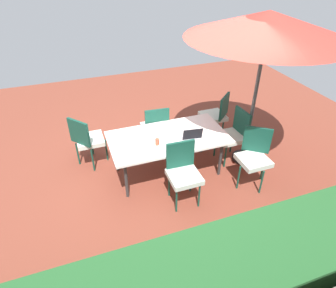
{
  "coord_description": "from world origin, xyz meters",
  "views": [
    {
      "loc": [
        1.37,
        3.83,
        3.36
      ],
      "look_at": [
        0.0,
        0.0,
        0.6
      ],
      "focal_mm": 31.54,
      "sensor_mm": 36.0,
      "label": 1
    }
  ],
  "objects": [
    {
      "name": "chair_southwest",
      "position": [
        -1.29,
        -0.74,
        0.55
      ],
      "size": [
        0.59,
        0.59,
        0.98
      ],
      "rotation": [
        0.0,
        0.0,
        0.74
      ],
      "color": "silver",
      "rests_on": "ground_plane"
    },
    {
      "name": "laptop",
      "position": [
        -0.34,
        0.17,
        0.79
      ],
      "size": [
        0.35,
        0.29,
        0.21
      ],
      "rotation": [
        0.0,
        0.0,
        -0.13
      ],
      "color": "#B7B7BC",
      "rests_on": "dining_table"
    },
    {
      "name": "hedge_row",
      "position": [
        0.0,
        2.52,
        0.54
      ],
      "size": [
        6.3,
        0.83,
        1.08
      ],
      "primitive_type": "cube",
      "color": "#235628",
      "rests_on": "ground_plane"
    },
    {
      "name": "ground_plane",
      "position": [
        0.0,
        0.0,
        -0.01
      ],
      "size": [
        10.0,
        10.0,
        0.02
      ],
      "primitive_type": "cube",
      "color": "brown"
    },
    {
      "name": "patio_umbrella",
      "position": [
        -1.48,
        0.12,
        2.4
      ],
      "size": [
        2.44,
        2.44,
        2.6
      ],
      "color": "#4C4C4C",
      "rests_on": "ground_plane"
    },
    {
      "name": "chair_southeast",
      "position": [
        1.25,
        -0.7,
        0.55
      ],
      "size": [
        0.58,
        0.58,
        0.98
      ],
      "rotation": [
        0.0,
        0.0,
        5.4
      ],
      "color": "silver",
      "rests_on": "ground_plane"
    },
    {
      "name": "chair_north",
      "position": [
        0.01,
        0.69,
        0.55
      ],
      "size": [
        0.46,
        0.47,
        0.98
      ],
      "rotation": [
        0.0,
        0.0,
        3.1
      ],
      "color": "silver",
      "rests_on": "ground_plane"
    },
    {
      "name": "chair_west",
      "position": [
        -1.24,
        0.01,
        0.55
      ],
      "size": [
        0.47,
        0.46,
        0.98
      ],
      "rotation": [
        0.0,
        0.0,
        1.62
      ],
      "color": "silver",
      "rests_on": "ground_plane"
    },
    {
      "name": "chair_northwest",
      "position": [
        -1.22,
        0.7,
        0.55
      ],
      "size": [
        0.58,
        0.58,
        0.98
      ],
      "rotation": [
        0.0,
        0.0,
        2.49
      ],
      "color": "silver",
      "rests_on": "ground_plane"
    },
    {
      "name": "chair_south",
      "position": [
        -0.0,
        -0.68,
        0.55
      ],
      "size": [
        0.47,
        0.48,
        0.98
      ],
      "rotation": [
        0.0,
        0.0,
        -0.08
      ],
      "color": "silver",
      "rests_on": "ground_plane"
    },
    {
      "name": "cup",
      "position": [
        0.24,
        0.17,
        0.8
      ],
      "size": [
        0.07,
        0.07,
        0.1
      ],
      "primitive_type": "cylinder",
      "color": "#CC4C33",
      "rests_on": "dining_table"
    },
    {
      "name": "dining_table",
      "position": [
        0.0,
        0.0,
        0.7
      ],
      "size": [
        1.93,
        1.02,
        0.75
      ],
      "color": "silver",
      "rests_on": "ground_plane"
    }
  ]
}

